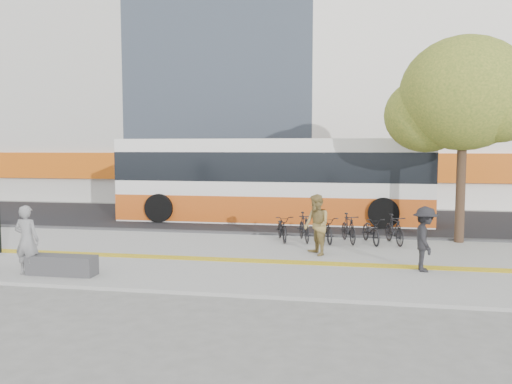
% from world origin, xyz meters
% --- Properties ---
extents(ground, '(120.00, 120.00, 0.00)m').
position_xyz_m(ground, '(0.00, 0.00, 0.00)').
color(ground, slate).
rests_on(ground, ground).
extents(sidewalk, '(40.00, 7.00, 0.08)m').
position_xyz_m(sidewalk, '(0.00, 1.50, 0.04)').
color(sidewalk, gray).
rests_on(sidewalk, ground).
extents(tactile_strip, '(40.00, 0.45, 0.01)m').
position_xyz_m(tactile_strip, '(0.00, 1.00, 0.09)').
color(tactile_strip, yellow).
rests_on(tactile_strip, sidewalk).
extents(street, '(40.00, 8.00, 0.06)m').
position_xyz_m(street, '(0.00, 9.00, 0.03)').
color(street, black).
rests_on(street, ground).
extents(curb, '(40.00, 0.25, 0.14)m').
position_xyz_m(curb, '(0.00, 5.00, 0.07)').
color(curb, '#3B3B3E').
rests_on(curb, ground).
extents(bench, '(1.60, 0.45, 0.45)m').
position_xyz_m(bench, '(-2.60, -1.20, 0.30)').
color(bench, '#3B3B3E').
rests_on(bench, sidewalk).
extents(street_tree, '(4.40, 3.80, 6.31)m').
position_xyz_m(street_tree, '(7.18, 4.82, 4.51)').
color(street_tree, '#352718').
rests_on(street_tree, sidewalk).
extents(bus, '(12.23, 2.90, 3.25)m').
position_xyz_m(bus, '(0.82, 8.50, 1.59)').
color(bus, white).
rests_on(bus, street).
extents(bicycle_row, '(4.26, 1.62, 0.89)m').
position_xyz_m(bicycle_row, '(3.48, 4.00, 0.50)').
color(bicycle_row, black).
rests_on(bicycle_row, sidewalk).
extents(seated_woman, '(0.58, 0.38, 1.60)m').
position_xyz_m(seated_woman, '(-3.40, -1.29, 0.88)').
color(seated_woman, black).
rests_on(seated_woman, sidewalk).
extents(pedestrian_tan, '(0.94, 1.00, 1.65)m').
position_xyz_m(pedestrian_tan, '(2.99, 2.03, 0.90)').
color(pedestrian_tan, olive).
rests_on(pedestrian_tan, sidewalk).
extents(pedestrian_dark, '(0.57, 0.99, 1.53)m').
position_xyz_m(pedestrian_dark, '(5.62, 0.65, 0.85)').
color(pedestrian_dark, black).
rests_on(pedestrian_dark, sidewalk).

